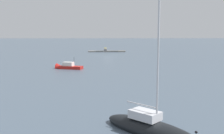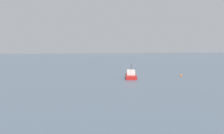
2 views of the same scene
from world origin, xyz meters
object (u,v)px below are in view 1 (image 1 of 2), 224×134
object	(u,v)px
mooring_buoy_far	(70,63)
motorboat_red_mid	(67,67)
sailboat_black_mid	(149,127)
person_seated_grey_right	(105,50)
person_seated_brown_left	(106,50)
umbrella_open_yellow	(105,48)

from	to	relation	value
mooring_buoy_far	motorboat_red_mid	bearing A→B (deg)	92.94
sailboat_black_mid	motorboat_red_mid	world-z (taller)	sailboat_black_mid
person_seated_grey_right	mooring_buoy_far	world-z (taller)	person_seated_grey_right
person_seated_brown_left	umbrella_open_yellow	world-z (taller)	umbrella_open_yellow
person_seated_grey_right	person_seated_brown_left	bearing A→B (deg)	-167.62
sailboat_black_mid	motorboat_red_mid	xyz separation A→B (m)	(11.08, -37.89, -0.08)
person_seated_grey_right	mooring_buoy_far	size ratio (longest dim) A/B	1.59
person_seated_grey_right	motorboat_red_mid	world-z (taller)	motorboat_red_mid
person_seated_brown_left	umbrella_open_yellow	size ratio (longest dim) A/B	0.54
person_seated_brown_left	motorboat_red_mid	distance (m)	49.50
sailboat_black_mid	mooring_buoy_far	size ratio (longest dim) A/B	27.88
person_seated_brown_left	mooring_buoy_far	distance (m)	39.26
umbrella_open_yellow	motorboat_red_mid	distance (m)	49.56
person_seated_brown_left	motorboat_red_mid	world-z (taller)	motorboat_red_mid
person_seated_brown_left	motorboat_red_mid	bearing A→B (deg)	83.26
umbrella_open_yellow	mooring_buoy_far	xyz separation A→B (m)	(9.92, 38.01, -1.57)
umbrella_open_yellow	person_seated_grey_right	bearing A→B (deg)	31.57
person_seated_brown_left	motorboat_red_mid	xyz separation A→B (m)	(9.65, 48.55, -0.43)
person_seated_grey_right	motorboat_red_mid	bearing A→B (deg)	83.88
person_seated_brown_left	umbrella_open_yellow	xyz separation A→B (m)	(0.27, -0.10, 0.86)
sailboat_black_mid	mooring_buoy_far	world-z (taller)	sailboat_black_mid
person_seated_grey_right	sailboat_black_mid	distance (m)	86.38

